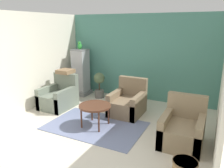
{
  "coord_description": "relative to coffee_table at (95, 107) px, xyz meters",
  "views": [
    {
      "loc": [
        2.08,
        -2.46,
        2.11
      ],
      "look_at": [
        0.0,
        1.71,
        0.85
      ],
      "focal_mm": 35.0,
      "sensor_mm": 36.0,
      "label": 1
    }
  ],
  "objects": [
    {
      "name": "ground_plane",
      "position": [
        0.16,
        -1.24,
        -0.44
      ],
      "size": [
        20.0,
        20.0,
        0.0
      ],
      "primitive_type": "plane",
      "color": "beige",
      "rests_on": "ground"
    },
    {
      "name": "wall_back_accent",
      "position": [
        0.16,
        2.22,
        0.77
      ],
      "size": [
        4.45,
        0.06,
        2.42
      ],
      "color": "#4C897A",
      "rests_on": "ground_plane"
    },
    {
      "name": "wall_left",
      "position": [
        -2.03,
        0.48,
        0.77
      ],
      "size": [
        0.06,
        3.43,
        2.42
      ],
      "color": "silver",
      "rests_on": "ground_plane"
    },
    {
      "name": "area_rug",
      "position": [
        0.0,
        0.0,
        -0.43
      ],
      "size": [
        2.04,
        1.35,
        0.01
      ],
      "color": "slate",
      "rests_on": "ground_plane"
    },
    {
      "name": "coffee_table",
      "position": [
        0.0,
        0.0,
        0.0
      ],
      "size": [
        0.68,
        0.68,
        0.48
      ],
      "color": "#512D1E",
      "rests_on": "ground_plane"
    },
    {
      "name": "armchair_left",
      "position": [
        -1.44,
        0.57,
        -0.17
      ],
      "size": [
        0.72,
        0.88,
        0.85
      ],
      "color": "slate",
      "rests_on": "ground_plane"
    },
    {
      "name": "armchair_right",
      "position": [
        1.78,
        0.12,
        -0.17
      ],
      "size": [
        0.72,
        0.88,
        0.85
      ],
      "color": "#8E7A5B",
      "rests_on": "ground_plane"
    },
    {
      "name": "armchair_middle",
      "position": [
        0.35,
        0.95,
        -0.17
      ],
      "size": [
        0.72,
        0.88,
        0.85
      ],
      "color": "#7A664C",
      "rests_on": "ground_plane"
    },
    {
      "name": "birdcage",
      "position": [
        -1.56,
        1.78,
        0.23
      ],
      "size": [
        0.53,
        0.53,
        1.4
      ],
      "color": "slate",
      "rests_on": "ground_plane"
    },
    {
      "name": "parrot",
      "position": [
        -1.56,
        1.78,
        1.07
      ],
      "size": [
        0.11,
        0.2,
        0.24
      ],
      "color": "green",
      "rests_on": "birdcage"
    },
    {
      "name": "potted_plant",
      "position": [
        -0.88,
        1.72,
        0.01
      ],
      "size": [
        0.35,
        0.32,
        0.76
      ],
      "color": "#66605B",
      "rests_on": "ground_plane"
    },
    {
      "name": "wicker_basket",
      "position": [
        1.97,
        -0.82,
        -0.3
      ],
      "size": [
        0.36,
        0.36,
        0.25
      ],
      "color": "#A37F51",
      "rests_on": "ground_plane"
    },
    {
      "name": "throw_pillow",
      "position": [
        -1.44,
        0.89,
        0.47
      ],
      "size": [
        0.39,
        0.39,
        0.1
      ],
      "color": "#846647",
      "rests_on": "armchair_left"
    }
  ]
}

